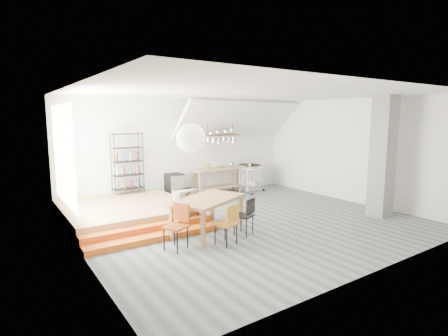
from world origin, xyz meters
TOP-DOWN VIEW (x-y plane):
  - floor at (0.00, 0.00)m, footprint 8.00×8.00m
  - wall_back at (0.00, 3.50)m, footprint 8.00×0.04m
  - wall_left at (-4.00, 0.00)m, footprint 0.04×7.00m
  - wall_right at (4.00, 0.00)m, footprint 0.04×7.00m
  - ceiling at (0.00, 0.00)m, footprint 8.00×7.00m
  - slope_ceiling at (1.80, 2.90)m, footprint 4.40×1.44m
  - window_pane at (-3.98, 1.50)m, footprint 0.02×2.50m
  - platform at (-2.50, 2.00)m, footprint 3.00×3.00m
  - step_lower at (-2.50, 0.05)m, footprint 3.00×0.35m
  - step_upper at (-2.50, 0.40)m, footprint 3.00×0.35m
  - concrete_column at (3.30, -1.50)m, footprint 0.50×0.50m
  - kitchen_counter at (1.10, 3.15)m, footprint 1.80×0.60m
  - stove at (2.50, 3.16)m, footprint 0.60×0.60m
  - pot_rack at (1.13, 2.92)m, footprint 1.20×0.50m
  - wire_shelving at (-2.00, 3.20)m, footprint 0.88×0.38m
  - microwave_shelf at (-1.40, 0.75)m, footprint 0.60×0.40m
  - paper_lantern at (-1.87, -0.44)m, footprint 0.60×0.60m
  - dining_table at (-1.32, -0.20)m, footprint 1.98×1.60m
  - chair_mustard at (-1.36, -1.07)m, footprint 0.49×0.49m
  - chair_black at (-0.66, -0.75)m, footprint 0.51×0.51m
  - chair_olive at (-1.43, 0.60)m, footprint 0.48×0.48m
  - chair_red at (-2.30, -0.63)m, footprint 0.55×0.55m
  - rolling_cart at (2.28, 2.70)m, footprint 1.03×0.81m
  - mini_fridge at (-0.50, 3.20)m, footprint 0.50×0.50m
  - microwave at (-1.40, 0.75)m, footprint 0.57×0.42m
  - bowl at (1.29, 3.10)m, footprint 0.23×0.23m

SIDE VIEW (x-z plane):
  - floor at x=0.00m, z-range 0.00..0.00m
  - step_lower at x=-2.50m, z-range 0.00..0.13m
  - step_upper at x=-2.50m, z-range 0.00..0.27m
  - platform at x=-2.50m, z-range 0.00..0.40m
  - mini_fridge at x=-0.50m, z-range 0.00..0.85m
  - stove at x=2.50m, z-range -0.11..1.07m
  - chair_olive at x=-1.43m, z-range 0.08..0.89m
  - chair_black at x=-0.66m, z-range 0.08..0.92m
  - chair_mustard at x=-1.36m, z-range 0.08..0.95m
  - chair_red at x=-2.30m, z-range 0.09..1.00m
  - microwave_shelf at x=-1.40m, z-range 0.46..0.63m
  - rolling_cart at x=2.28m, z-range 0.13..1.04m
  - kitchen_counter at x=1.10m, z-range 0.17..1.08m
  - microwave at x=-1.40m, z-range 0.56..0.86m
  - dining_table at x=-1.32m, z-range 0.32..1.15m
  - bowl at x=1.29m, z-range 0.91..0.97m
  - wire_shelving at x=-2.00m, z-range 0.43..2.23m
  - wall_back at x=0.00m, z-range 0.00..3.20m
  - wall_left at x=-4.00m, z-range 0.00..3.20m
  - wall_right at x=4.00m, z-range 0.00..3.20m
  - concrete_column at x=3.30m, z-range 0.00..3.20m
  - window_pane at x=-3.98m, z-range 0.70..2.90m
  - pot_rack at x=1.13m, z-range 1.26..2.69m
  - paper_lantern at x=-1.87m, z-range 1.90..2.50m
  - slope_ceiling at x=1.80m, z-range 1.89..3.21m
  - ceiling at x=0.00m, z-range 3.19..3.21m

